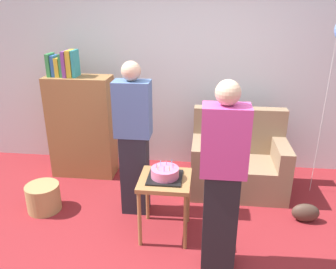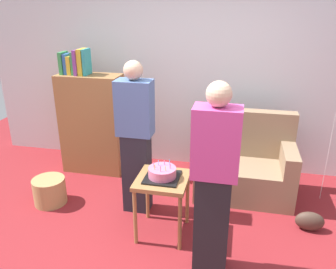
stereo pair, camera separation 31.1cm
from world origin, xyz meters
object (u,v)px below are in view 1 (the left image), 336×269
birthday_cake (165,173)px  bookshelf (81,124)px  person_blowing_candles (134,140)px  side_table (165,187)px  person_holding_cake (222,179)px  wicker_basket (43,197)px  handbag (305,213)px  couch (238,163)px

birthday_cake → bookshelf: bearing=136.7°
person_blowing_candles → bookshelf: bearing=136.6°
bookshelf → side_table: size_ratio=2.65×
side_table → person_blowing_candles: 0.60m
person_holding_cake → wicker_basket: (-1.87, 0.61, -0.68)m
bookshelf → person_holding_cake: bearing=-41.3°
handbag → bookshelf: bearing=163.3°
birthday_cake → wicker_basket: (-1.37, 0.25, -0.51)m
side_table → birthday_cake: bearing=27.5°
couch → side_table: size_ratio=1.81×
person_blowing_candles → wicker_basket: bearing=-174.3°
person_holding_cake → handbag: person_holding_cake is taller
couch → bookshelf: bookshelf is taller
person_holding_cake → couch: bearing=-77.8°
birthday_cake → handbag: (1.43, 0.35, -0.56)m
person_holding_cake → person_blowing_candles: bearing=-16.4°
person_holding_cake → handbag: 1.38m
couch → wicker_basket: 2.26m
bookshelf → side_table: (1.21, -1.15, -0.17)m
couch → bookshelf: (-1.98, 0.17, 0.34)m
person_holding_cake → birthday_cake: bearing=-12.4°
birthday_cake → person_blowing_candles: (-0.36, 0.36, 0.17)m
person_blowing_candles → couch: bearing=27.9°
person_holding_cake → handbag: size_ratio=5.82×
person_blowing_candles → wicker_basket: size_ratio=4.53×
bookshelf → handbag: bookshelf is taller
bookshelf → couch: bearing=-5.0°
couch → birthday_cake: bearing=-128.3°
birthday_cake → person_blowing_candles: size_ratio=0.20×
bookshelf → person_blowing_candles: bearing=-42.8°
bookshelf → wicker_basket: bookshelf is taller
handbag → person_holding_cake: bearing=-142.2°
couch → person_blowing_candles: person_blowing_candles is taller
bookshelf → wicker_basket: size_ratio=4.48×
side_table → birthday_cake: birthday_cake is taller
bookshelf → person_holding_cake: size_ratio=0.99×
wicker_basket → handbag: (2.80, 0.11, -0.05)m
birthday_cake → person_blowing_candles: person_blowing_candles is taller
bookshelf → side_table: bookshelf is taller
couch → side_table: bearing=-128.3°
person_holding_cake → side_table: bearing=-12.4°
side_table → person_blowing_candles: person_blowing_candles is taller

